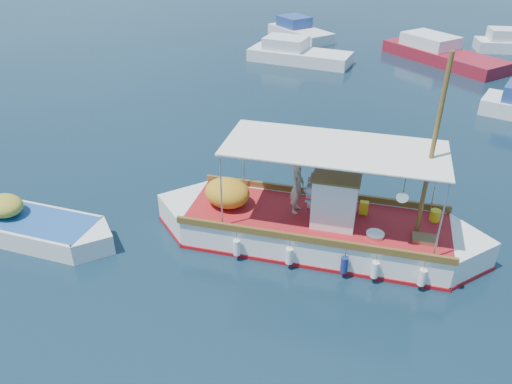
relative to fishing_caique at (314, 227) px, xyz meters
The scene contains 7 objects.
ground 1.00m from the fishing_caique, 106.14° to the right, with size 160.00×160.00×0.00m, color black.
fishing_caique is the anchor object (origin of this frame).
dinghy 9.44m from the fishing_caique, 151.24° to the right, with size 6.29×2.80×1.57m.
bg_boat_nw 20.81m from the fishing_caique, 118.48° to the left, with size 7.13×3.28×1.80m.
bg_boat_n 23.55m from the fishing_caique, 93.78° to the left, with size 9.06×6.42×1.80m.
bg_boat_far_w 27.44m from the fishing_caique, 117.74° to the left, with size 6.16×4.54×1.80m.
bg_boat_far_n 28.85m from the fishing_caique, 85.75° to the left, with size 5.30×3.79×1.80m.
Camera 1 is at (5.45, -11.53, 9.76)m, focal length 35.00 mm.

